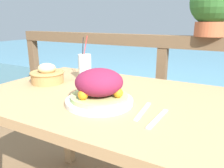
# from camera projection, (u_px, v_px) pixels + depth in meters

# --- Properties ---
(patio_table) EXTENTS (1.28, 0.79, 0.75)m
(patio_table) POSITION_uv_depth(u_px,v_px,m) (115.00, 115.00, 1.03)
(patio_table) COLOR tan
(patio_table) RESTS_ON ground_plane
(railing_fence) EXTENTS (2.80, 0.08, 0.99)m
(railing_fence) POSITION_uv_depth(u_px,v_px,m) (162.00, 67.00, 1.65)
(railing_fence) COLOR brown
(railing_fence) RESTS_ON ground_plane
(sea_backdrop) EXTENTS (12.00, 4.00, 0.46)m
(sea_backdrop) POSITION_uv_depth(u_px,v_px,m) (199.00, 71.00, 3.91)
(sea_backdrop) COLOR #568EA8
(sea_backdrop) RESTS_ON ground_plane
(salad_plate) EXTENTS (0.28, 0.28, 0.15)m
(salad_plate) POSITION_uv_depth(u_px,v_px,m) (99.00, 89.00, 0.90)
(salad_plate) COLOR silver
(salad_plate) RESTS_ON patio_table
(drink_glass) EXTENTS (0.07, 0.08, 0.25)m
(drink_glass) POSITION_uv_depth(u_px,v_px,m) (85.00, 67.00, 1.26)
(drink_glass) COLOR silver
(drink_glass) RESTS_ON patio_table
(bread_basket) EXTENTS (0.19, 0.19, 0.11)m
(bread_basket) POSITION_uv_depth(u_px,v_px,m) (47.00, 75.00, 1.21)
(bread_basket) COLOR #AD7F47
(bread_basket) RESTS_ON patio_table
(potted_plant) EXTENTS (0.29, 0.29, 0.36)m
(potted_plant) POSITION_uv_depth(u_px,v_px,m) (213.00, 5.00, 1.39)
(potted_plant) COLOR #B75B38
(potted_plant) RESTS_ON railing_fence
(fork) EXTENTS (0.03, 0.18, 0.00)m
(fork) POSITION_uv_depth(u_px,v_px,m) (143.00, 111.00, 0.83)
(fork) COLOR silver
(fork) RESTS_ON patio_table
(knife) EXTENTS (0.03, 0.18, 0.00)m
(knife) POSITION_uv_depth(u_px,v_px,m) (158.00, 118.00, 0.77)
(knife) COLOR silver
(knife) RESTS_ON patio_table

